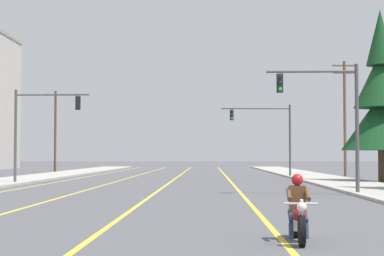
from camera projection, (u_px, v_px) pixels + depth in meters
lane_stripe_center at (175, 179)px, 50.90m from camera, size 0.16×100.00×0.01m
lane_stripe_left at (125, 179)px, 51.00m from camera, size 0.16×100.00×0.01m
lane_stripe_right at (229, 179)px, 50.80m from camera, size 0.16×100.00×0.01m
lane_stripe_far_left at (74, 179)px, 51.10m from camera, size 0.16×100.00×0.01m
sidewalk_kerb_right at (334, 181)px, 45.63m from camera, size 4.40×110.00×0.14m
sidewalk_kerb_left at (11, 181)px, 46.19m from camera, size 4.40×110.00×0.14m
motorcycle_with_rider at (298, 214)px, 14.05m from camera, size 0.70×2.19×1.46m
traffic_signal_near_right at (331, 109)px, 30.71m from camera, size 4.36×0.37×6.20m
traffic_signal_near_left at (37, 121)px, 42.58m from camera, size 4.95×0.37×6.20m
traffic_signal_mid_right at (270, 128)px, 55.13m from camera, size 5.94×0.67×6.20m
utility_pole_right_far at (345, 114)px, 57.94m from camera, size 2.19×0.26×10.31m
utility_pole_left_far at (55, 130)px, 72.35m from camera, size 2.30×0.26×9.05m
conifer_tree_right_verge_far at (381, 103)px, 44.65m from camera, size 5.45×5.45×11.99m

